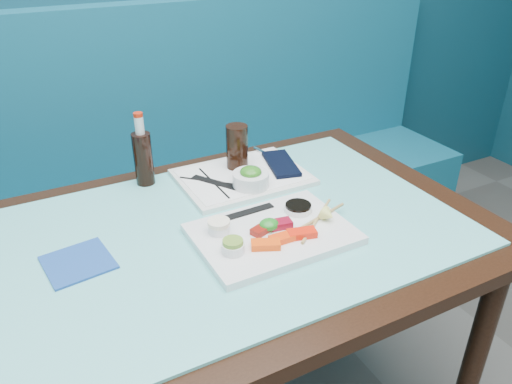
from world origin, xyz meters
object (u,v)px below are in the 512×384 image
serving_tray (242,177)px  cola_glass (237,147)px  booth_bench (142,210)px  sashimi_plate (273,234)px  seaweed_bowl (251,180)px  blue_napkin (78,262)px  dining_table (221,260)px  cola_bottle_body (143,159)px

serving_tray → cola_glass: size_ratio=2.73×
booth_bench → sashimi_plate: (0.10, -0.93, 0.39)m
seaweed_bowl → blue_napkin: bearing=-166.1°
dining_table → blue_napkin: blue_napkin is taller
booth_bench → serving_tray: (0.18, -0.61, 0.39)m
blue_napkin → cola_glass: bearing=25.7°
dining_table → serving_tray: 0.31m
dining_table → blue_napkin: bearing=175.4°
seaweed_bowl → blue_napkin: seaweed_bowl is taller
booth_bench → sashimi_plate: booth_bench is taller
dining_table → sashimi_plate: (0.10, -0.09, 0.10)m
serving_tray → blue_napkin: bearing=-158.9°
serving_tray → seaweed_bowl: (-0.01, -0.07, 0.03)m
cola_glass → blue_napkin: (-0.53, -0.26, -0.08)m
booth_bench → blue_napkin: (-0.34, -0.81, 0.39)m
blue_napkin → sashimi_plate: bearing=-14.4°
cola_glass → cola_bottle_body: 0.28m
serving_tray → cola_glass: cola_glass is taller
sashimi_plate → cola_bottle_body: size_ratio=2.41×
cola_glass → cola_bottle_body: size_ratio=0.87×
seaweed_bowl → cola_glass: cola_glass is taller
dining_table → cola_bottle_body: (-0.09, 0.34, 0.17)m
serving_tray → cola_bottle_body: cola_bottle_body is taller
sashimi_plate → serving_tray: 0.32m
sashimi_plate → blue_napkin: 0.46m
serving_tray → seaweed_bowl: size_ratio=3.56×
booth_bench → sashimi_plate: 1.01m
sashimi_plate → cola_glass: (0.08, 0.37, 0.07)m
booth_bench → dining_table: bearing=-90.0°
cola_bottle_body → sashimi_plate: bearing=-65.8°
cola_glass → serving_tray: bearing=-100.3°
cola_glass → cola_bottle_body: bearing=168.0°
sashimi_plate → blue_napkin: sashimi_plate is taller
sashimi_plate → blue_napkin: size_ratio=2.65×
blue_napkin → seaweed_bowl: bearing=13.9°
booth_bench → cola_glass: bearing=-71.3°
sashimi_plate → cola_bottle_body: (-0.19, 0.43, 0.07)m
serving_tray → cola_glass: bearing=79.7°
booth_bench → dining_table: size_ratio=2.14×
sashimi_plate → cola_bottle_body: cola_bottle_body is taller
dining_table → blue_napkin: size_ratio=9.71×
booth_bench → cola_glass: (0.19, -0.56, 0.47)m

